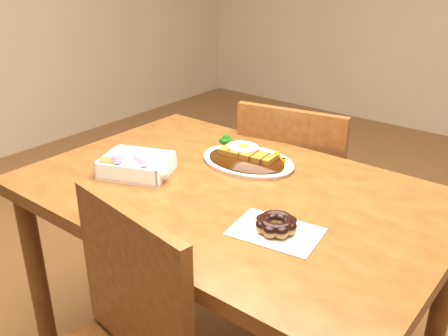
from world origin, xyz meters
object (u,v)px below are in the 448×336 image
Objects in this scene: chair_far at (298,197)px; katsu_curry_plate at (247,158)px; pon_de_ring at (276,225)px; donut_box at (135,165)px; table at (231,218)px.

chair_far is 2.80× the size of katsu_curry_plate.
pon_de_ring is at bearing 104.61° from chair_far.
donut_box is (-0.21, -0.64, 0.30)m from chair_far.
table is at bearing -67.12° from katsu_curry_plate.
chair_far is 0.79m from pon_de_ring.
chair_far is 0.73m from donut_box.
katsu_curry_plate is at bearing 135.74° from pon_de_ring.
pon_de_ring is (0.30, -0.30, 0.01)m from katsu_curry_plate.
chair_far is at bearing 91.66° from katsu_curry_plate.
table is at bearing 152.25° from pon_de_ring.
pon_de_ring is at bearing -27.75° from table.
donut_box is at bearing -127.97° from katsu_curry_plate.
katsu_curry_plate is 0.35m from donut_box.
donut_box is at bearing 61.10° from chair_far.
chair_far is 3.52× the size of donut_box.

